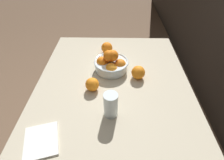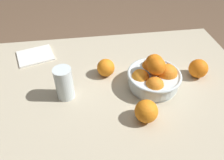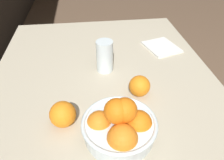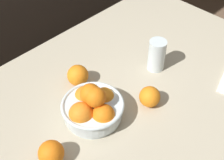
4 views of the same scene
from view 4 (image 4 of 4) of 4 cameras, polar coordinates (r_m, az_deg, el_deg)
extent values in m
cube|color=#B7AD93|center=(1.21, 3.49, -1.11)|extent=(1.29, 0.89, 0.03)
cylinder|color=#936B47|center=(1.96, 6.05, 6.01)|extent=(0.05, 0.05, 0.67)
cylinder|color=silver|center=(1.08, -3.45, -6.43)|extent=(0.19, 0.19, 0.02)
cylinder|color=silver|center=(1.06, -3.52, -5.36)|extent=(0.20, 0.20, 0.05)
torus|color=silver|center=(1.04, -3.57, -4.53)|extent=(0.21, 0.21, 0.01)
sphere|color=orange|center=(1.08, -1.43, -3.22)|extent=(0.07, 0.07, 0.07)
sphere|color=orange|center=(1.08, -4.96, -2.95)|extent=(0.07, 0.07, 0.07)
sphere|color=orange|center=(1.02, -5.65, -6.26)|extent=(0.08, 0.08, 0.08)
sphere|color=orange|center=(1.02, -1.57, -6.51)|extent=(0.08, 0.08, 0.08)
sphere|color=orange|center=(1.00, -3.05, -3.16)|extent=(0.07, 0.07, 0.07)
sphere|color=orange|center=(1.01, -3.95, -2.55)|extent=(0.07, 0.07, 0.07)
cylinder|color=#F4A314|center=(1.25, 8.06, 3.70)|extent=(0.06, 0.06, 0.08)
cylinder|color=silver|center=(1.23, 8.17, 4.53)|extent=(0.07, 0.07, 0.13)
sphere|color=orange|center=(0.97, -11.07, -12.98)|extent=(0.08, 0.08, 0.08)
sphere|color=orange|center=(1.18, -6.27, 0.85)|extent=(0.08, 0.08, 0.08)
sphere|color=orange|center=(1.10, 6.90, -3.05)|extent=(0.08, 0.08, 0.08)
camera|label=1|loc=(1.44, 26.68, 34.38)|focal=28.00mm
camera|label=2|loc=(1.36, -16.78, 33.03)|focal=35.00mm
camera|label=3|loc=(0.68, -35.83, 7.05)|focal=35.00mm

